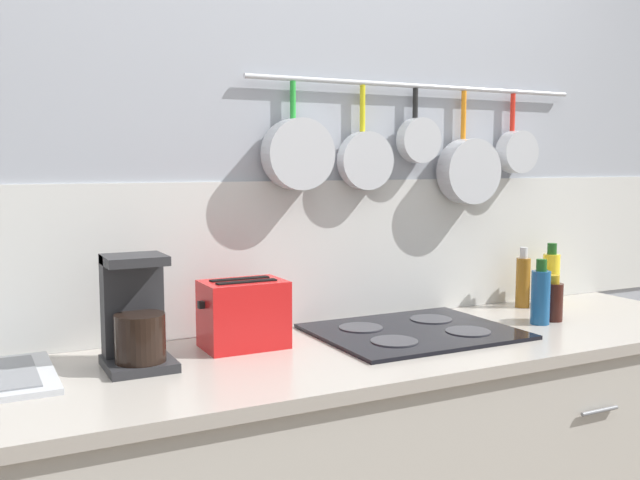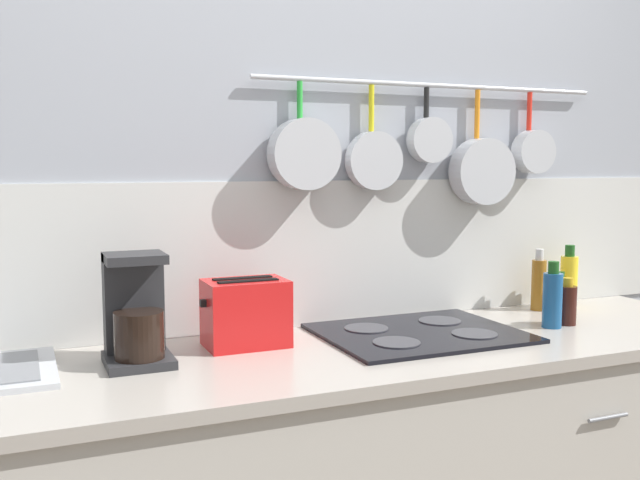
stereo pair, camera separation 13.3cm
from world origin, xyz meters
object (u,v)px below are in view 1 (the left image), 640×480
(toaster, at_px, (243,314))
(bottle_dish_soap, at_px, (551,277))
(coffee_maker, at_px, (136,320))
(bottle_hot_sauce, at_px, (523,281))
(bottle_sesame_oil, at_px, (543,291))
(bottle_vinegar, at_px, (554,301))
(bottle_cooking_wine, at_px, (541,296))

(toaster, bearing_deg, bottle_dish_soap, 3.23)
(coffee_maker, distance_m, bottle_hot_sauce, 1.44)
(bottle_dish_soap, bearing_deg, bottle_sesame_oil, -154.88)
(coffee_maker, xyz_separation_m, bottle_sesame_oil, (1.50, 0.09, -0.06))
(coffee_maker, relative_size, bottle_hot_sauce, 1.32)
(bottle_vinegar, bearing_deg, bottle_cooking_wine, -168.58)
(bottle_cooking_wine, relative_size, bottle_vinegar, 1.39)
(bottle_hot_sauce, bearing_deg, coffee_maker, -174.96)
(toaster, xyz_separation_m, bottle_dish_soap, (1.25, 0.07, 0.00))
(bottle_cooking_wine, bearing_deg, bottle_dish_soap, 39.98)
(coffee_maker, bearing_deg, bottle_dish_soap, 4.52)
(toaster, xyz_separation_m, bottle_vinegar, (1.05, -0.15, -0.03))
(toaster, height_order, bottle_sesame_oil, toaster)
(toaster, distance_m, bottle_vinegar, 1.06)
(toaster, distance_m, bottle_dish_soap, 1.26)
(bottle_cooking_wine, relative_size, bottle_sesame_oil, 1.53)
(bottle_cooking_wine, height_order, bottle_hot_sauce, bottle_hot_sauce)
(coffee_maker, relative_size, bottle_cooking_wine, 1.36)
(toaster, bearing_deg, coffee_maker, -170.48)
(bottle_hot_sauce, distance_m, bottle_sesame_oil, 0.08)
(coffee_maker, xyz_separation_m, bottle_hot_sauce, (1.44, 0.13, -0.02))
(coffee_maker, distance_m, bottle_dish_soap, 1.58)
(bottle_hot_sauce, relative_size, bottle_dish_soap, 0.96)
(bottle_hot_sauce, xyz_separation_m, bottle_sesame_oil, (0.07, -0.04, -0.04))
(toaster, relative_size, bottle_vinegar, 1.61)
(bottle_cooking_wine, height_order, bottle_sesame_oil, bottle_cooking_wine)
(coffee_maker, height_order, bottle_sesame_oil, coffee_maker)
(bottle_cooking_wine, height_order, bottle_vinegar, bottle_cooking_wine)
(toaster, bearing_deg, bottle_cooking_wine, -9.45)
(bottle_cooking_wine, bearing_deg, bottle_hot_sauce, 58.85)
(coffee_maker, bearing_deg, bottle_cooking_wine, -4.82)
(bottle_vinegar, distance_m, bottle_sesame_oil, 0.23)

